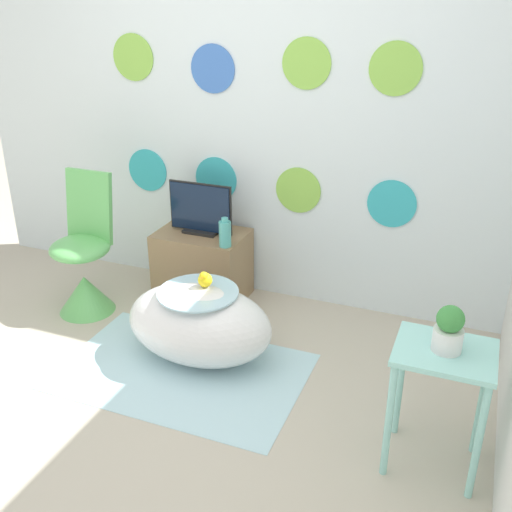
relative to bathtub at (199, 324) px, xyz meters
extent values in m
plane|color=#BCB29E|center=(-0.01, -0.81, -0.22)|extent=(12.00, 12.00, 0.00)
cube|color=white|center=(-0.01, 0.93, 1.08)|extent=(4.23, 0.04, 2.60)
cylinder|color=#33B2BF|center=(-0.83, 0.90, 0.56)|extent=(0.30, 0.01, 0.30)
cylinder|color=#33B2BF|center=(-0.30, 0.90, 0.55)|extent=(0.30, 0.01, 0.30)
cylinder|color=#8CCC4C|center=(0.27, 0.90, 0.54)|extent=(0.30, 0.01, 0.30)
cylinder|color=#33B2BF|center=(0.87, 0.90, 0.53)|extent=(0.30, 0.01, 0.30)
cylinder|color=#8CCC4C|center=(-0.87, 0.90, 1.31)|extent=(0.30, 0.01, 0.30)
cylinder|color=#3F72CC|center=(-0.30, 0.90, 1.26)|extent=(0.30, 0.01, 0.30)
cylinder|color=#8CCC4C|center=(0.30, 0.90, 1.32)|extent=(0.30, 0.01, 0.30)
cylinder|color=#8CCC4C|center=(0.82, 0.90, 1.31)|extent=(0.30, 0.01, 0.30)
cube|color=silver|center=(-0.03, -0.17, -0.22)|extent=(1.34, 0.88, 0.01)
ellipsoid|color=white|center=(0.00, 0.00, 0.00)|extent=(0.85, 0.55, 0.44)
cylinder|color=#B2DBEA|center=(0.00, 0.00, 0.20)|extent=(0.45, 0.45, 0.01)
sphere|color=yellow|center=(0.03, 0.04, 0.26)|extent=(0.08, 0.08, 0.08)
sphere|color=yellow|center=(0.03, 0.03, 0.29)|extent=(0.05, 0.05, 0.05)
cone|color=orange|center=(0.03, 0.01, 0.29)|extent=(0.02, 0.02, 0.02)
cone|color=#66C166|center=(-0.94, 0.22, -0.10)|extent=(0.36, 0.36, 0.24)
ellipsoid|color=#66C166|center=(-0.94, 0.22, 0.22)|extent=(0.38, 0.38, 0.13)
cube|color=#66C166|center=(-0.94, 0.36, 0.45)|extent=(0.32, 0.10, 0.46)
cube|color=#8E704C|center=(-0.31, 0.68, 0.01)|extent=(0.58, 0.40, 0.47)
cube|color=white|center=(-0.31, 0.48, 0.10)|extent=(0.50, 0.01, 0.13)
cube|color=black|center=(-0.31, 0.68, 0.26)|extent=(0.23, 0.12, 0.02)
cube|color=black|center=(-0.31, 0.68, 0.42)|extent=(0.44, 0.01, 0.33)
cube|color=#0F1E38|center=(-0.31, 0.67, 0.42)|extent=(0.42, 0.01, 0.31)
cylinder|color=#51B2AD|center=(-0.07, 0.53, 0.33)|extent=(0.08, 0.08, 0.16)
cylinder|color=#51B2AD|center=(-0.07, 0.53, 0.43)|extent=(0.04, 0.04, 0.03)
cube|color=#99E0D8|center=(1.33, -0.37, 0.36)|extent=(0.41, 0.34, 0.02)
cylinder|color=#99E0D8|center=(1.15, -0.51, 0.06)|extent=(0.03, 0.03, 0.57)
cylinder|color=#99E0D8|center=(1.51, -0.51, 0.06)|extent=(0.03, 0.03, 0.57)
cylinder|color=#99E0D8|center=(1.15, -0.22, 0.06)|extent=(0.03, 0.03, 0.57)
cylinder|color=#99E0D8|center=(1.51, -0.22, 0.06)|extent=(0.03, 0.03, 0.57)
cylinder|color=white|center=(1.33, -0.37, 0.42)|extent=(0.12, 0.12, 0.10)
sphere|color=#3D8E42|center=(1.33, -0.37, 0.52)|extent=(0.11, 0.11, 0.11)
camera|label=1|loc=(1.37, -2.58, 1.74)|focal=42.00mm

